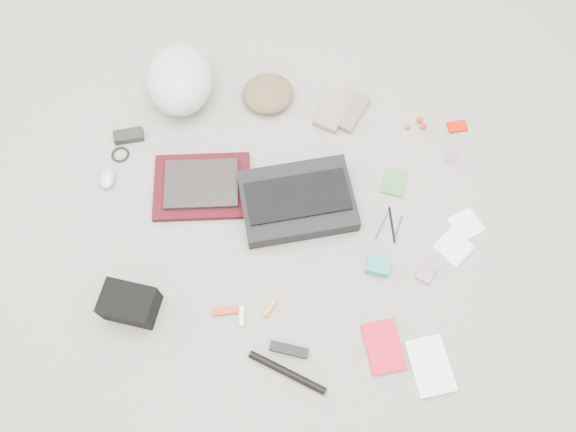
% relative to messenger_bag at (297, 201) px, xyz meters
% --- Properties ---
extents(ground_plane, '(4.00, 4.00, 0.00)m').
position_rel_messenger_bag_xyz_m(ground_plane, '(-0.02, -0.08, -0.04)').
color(ground_plane, gray).
extents(messenger_bag, '(0.54, 0.46, 0.08)m').
position_rel_messenger_bag_xyz_m(messenger_bag, '(0.00, 0.00, 0.00)').
color(messenger_bag, black).
rests_on(messenger_bag, ground_plane).
extents(bag_flap, '(0.45, 0.32, 0.01)m').
position_rel_messenger_bag_xyz_m(bag_flap, '(-0.00, -0.00, 0.04)').
color(bag_flap, black).
rests_on(bag_flap, messenger_bag).
extents(laptop_sleeve, '(0.46, 0.38, 0.03)m').
position_rel_messenger_bag_xyz_m(laptop_sleeve, '(-0.40, 0.00, -0.02)').
color(laptop_sleeve, '#3C0A11').
rests_on(laptop_sleeve, ground_plane).
extents(laptop, '(0.34, 0.28, 0.02)m').
position_rel_messenger_bag_xyz_m(laptop, '(-0.40, 0.00, 0.00)').
color(laptop, black).
rests_on(laptop, laptop_sleeve).
extents(bike_helmet, '(0.38, 0.42, 0.22)m').
position_rel_messenger_bag_xyz_m(bike_helmet, '(-0.60, 0.44, 0.07)').
color(bike_helmet, '#AECAC1').
rests_on(bike_helmet, ground_plane).
extents(beanie, '(0.29, 0.28, 0.08)m').
position_rel_messenger_bag_xyz_m(beanie, '(-0.22, 0.49, 0.00)').
color(beanie, brown).
rests_on(beanie, ground_plane).
extents(mitten_left, '(0.16, 0.24, 0.03)m').
position_rel_messenger_bag_xyz_m(mitten_left, '(0.07, 0.48, -0.02)').
color(mitten_left, gray).
rests_on(mitten_left, ground_plane).
extents(mitten_right, '(0.16, 0.22, 0.03)m').
position_rel_messenger_bag_xyz_m(mitten_right, '(0.15, 0.48, -0.02)').
color(mitten_right, '#726559').
rests_on(mitten_right, ground_plane).
extents(power_brick, '(0.14, 0.10, 0.03)m').
position_rel_messenger_bag_xyz_m(power_brick, '(-0.78, 0.17, -0.02)').
color(power_brick, black).
rests_on(power_brick, ground_plane).
extents(cable_coil, '(0.10, 0.10, 0.01)m').
position_rel_messenger_bag_xyz_m(cable_coil, '(-0.79, 0.09, -0.03)').
color(cable_coil, black).
rests_on(cable_coil, ground_plane).
extents(mouse, '(0.08, 0.11, 0.04)m').
position_rel_messenger_bag_xyz_m(mouse, '(-0.80, -0.04, -0.02)').
color(mouse, '#A9AAB5').
rests_on(mouse, ground_plane).
extents(camera_bag, '(0.20, 0.14, 0.13)m').
position_rel_messenger_bag_xyz_m(camera_bag, '(-0.53, -0.55, 0.03)').
color(camera_bag, black).
rests_on(camera_bag, ground_plane).
extents(multitool, '(0.10, 0.05, 0.01)m').
position_rel_messenger_bag_xyz_m(multitool, '(-0.19, -0.49, -0.03)').
color(multitool, '#B32D12').
rests_on(multitool, ground_plane).
extents(toiletry_tube_white, '(0.03, 0.07, 0.02)m').
position_rel_messenger_bag_xyz_m(toiletry_tube_white, '(-0.12, -0.50, -0.03)').
color(toiletry_tube_white, white).
rests_on(toiletry_tube_white, ground_plane).
extents(toiletry_tube_orange, '(0.05, 0.07, 0.02)m').
position_rel_messenger_bag_xyz_m(toiletry_tube_orange, '(-0.02, -0.45, -0.03)').
color(toiletry_tube_orange, orange).
rests_on(toiletry_tube_orange, ground_plane).
extents(u_lock, '(0.14, 0.04, 0.03)m').
position_rel_messenger_bag_xyz_m(u_lock, '(0.08, -0.59, -0.02)').
color(u_lock, black).
rests_on(u_lock, ground_plane).
extents(bike_pump, '(0.30, 0.11, 0.03)m').
position_rel_messenger_bag_xyz_m(bike_pump, '(0.09, -0.67, -0.02)').
color(bike_pump, black).
rests_on(bike_pump, ground_plane).
extents(book_red, '(0.19, 0.22, 0.02)m').
position_rel_messenger_bag_xyz_m(book_red, '(0.42, -0.51, -0.03)').
color(book_red, red).
rests_on(book_red, ground_plane).
extents(book_white, '(0.21, 0.24, 0.02)m').
position_rel_messenger_bag_xyz_m(book_white, '(0.60, -0.55, -0.03)').
color(book_white, white).
rests_on(book_white, ground_plane).
extents(notepad, '(0.10, 0.13, 0.01)m').
position_rel_messenger_bag_xyz_m(notepad, '(0.38, 0.18, -0.03)').
color(notepad, '#3A7639').
rests_on(notepad, ground_plane).
extents(pen_blue, '(0.04, 0.12, 0.01)m').
position_rel_messenger_bag_xyz_m(pen_blue, '(0.35, -0.03, -0.03)').
color(pen_blue, '#243E95').
rests_on(pen_blue, ground_plane).
extents(pen_black, '(0.05, 0.15, 0.01)m').
position_rel_messenger_bag_xyz_m(pen_black, '(0.39, -0.02, -0.03)').
color(pen_black, black).
rests_on(pen_black, ground_plane).
extents(pen_navy, '(0.03, 0.13, 0.01)m').
position_rel_messenger_bag_xyz_m(pen_navy, '(0.42, -0.03, -0.03)').
color(pen_navy, navy).
rests_on(pen_navy, ground_plane).
extents(accordion_wallet, '(0.09, 0.07, 0.04)m').
position_rel_messenger_bag_xyz_m(accordion_wallet, '(0.36, -0.21, -0.02)').
color(accordion_wallet, teal).
rests_on(accordion_wallet, ground_plane).
extents(card_deck, '(0.08, 0.10, 0.02)m').
position_rel_messenger_bag_xyz_m(card_deck, '(0.55, -0.19, -0.03)').
color(card_deck, '#A27393').
rests_on(card_deck, ground_plane).
extents(napkin_top, '(0.16, 0.16, 0.01)m').
position_rel_messenger_bag_xyz_m(napkin_top, '(0.69, 0.04, -0.03)').
color(napkin_top, white).
rests_on(napkin_top, ground_plane).
extents(napkin_bottom, '(0.17, 0.17, 0.01)m').
position_rel_messenger_bag_xyz_m(napkin_bottom, '(0.65, -0.06, -0.03)').
color(napkin_bottom, white).
rests_on(napkin_bottom, ground_plane).
extents(lollipop_a, '(0.03, 0.03, 0.02)m').
position_rel_messenger_bag_xyz_m(lollipop_a, '(0.40, 0.46, -0.03)').
color(lollipop_a, red).
rests_on(lollipop_a, ground_plane).
extents(lollipop_b, '(0.04, 0.04, 0.03)m').
position_rel_messenger_bag_xyz_m(lollipop_b, '(0.45, 0.50, -0.02)').
color(lollipop_b, '#B62E0F').
rests_on(lollipop_b, ground_plane).
extents(lollipop_c, '(0.03, 0.03, 0.03)m').
position_rel_messenger_bag_xyz_m(lollipop_c, '(0.47, 0.47, -0.02)').
color(lollipop_c, '#A61A19').
rests_on(lollipop_c, ground_plane).
extents(altoids_tin, '(0.09, 0.08, 0.02)m').
position_rel_messenger_bag_xyz_m(altoids_tin, '(0.62, 0.50, -0.03)').
color(altoids_tin, red).
rests_on(altoids_tin, ground_plane).
extents(stamp_sheet, '(0.07, 0.07, 0.00)m').
position_rel_messenger_bag_xyz_m(stamp_sheet, '(0.60, 0.35, -0.04)').
color(stamp_sheet, gray).
rests_on(stamp_sheet, ground_plane).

